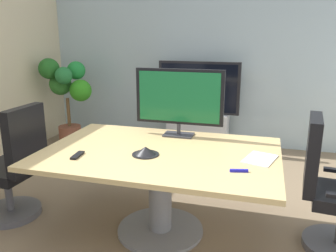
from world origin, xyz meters
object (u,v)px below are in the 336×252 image
Objects in this scene: wall_display_unit at (198,120)px; potted_plant at (67,91)px; office_chair_left at (14,172)px; office_chair_right at (331,196)px; conference_phone at (145,151)px; tv_monitor at (179,99)px; remote_control at (77,155)px; conference_table at (160,171)px.

wall_display_unit is 2.05m from potted_plant.
office_chair_left is 1.00× the size of office_chair_right.
office_chair_left and office_chair_right have the same top height.
office_chair_right is 4.95× the size of conference_phone.
tv_monitor reaches higher than wall_display_unit.
office_chair_left is at bearing -156.85° from tv_monitor.
tv_monitor is at bearing 45.51° from remote_control.
office_chair_right reaches higher than conference_phone.
conference_table is 11.53× the size of remote_control.
wall_display_unit is 7.71× the size of remote_control.
conference_table is at bearing 21.87° from remote_control.
office_chair_left is 1.68m from tv_monitor.
office_chair_left reaches higher than remote_control.
tv_monitor is (1.42, 0.61, 0.66)m from office_chair_left.
conference_table is at bearing 97.58° from office_chair_left.
conference_phone reaches higher than remote_control.
conference_phone is at bearing -123.41° from conference_table.
conference_phone is (-0.08, -0.13, 0.21)m from conference_table.
tv_monitor is at bearing 82.16° from office_chair_right.
office_chair_left is at bearing 101.67° from office_chair_right.
potted_plant is (-2.10, 2.00, 0.27)m from conference_table.
remote_control is (-0.47, -2.67, 0.32)m from wall_display_unit.
office_chair_right is at bearing -55.72° from wall_display_unit.
tv_monitor is (0.04, 0.48, 0.54)m from conference_table.
tv_monitor reaches higher than conference_phone.
potted_plant is at bearing -169.65° from wall_display_unit.
office_chair_left reaches higher than conference_table.
tv_monitor reaches higher than office_chair_left.
conference_table is 0.72m from tv_monitor.
conference_table is at bearing -86.95° from wall_display_unit.
office_chair_right is at bearing -27.98° from potted_plant.
conference_phone is (0.04, -2.49, 0.35)m from wall_display_unit.
office_chair_right is at bearing 7.67° from remote_control.
wall_display_unit is at bearing 93.05° from conference_table.
office_chair_left is 2.78m from office_chair_right.
office_chair_right is 2.68m from wall_display_unit.
tv_monitor reaches higher than remote_control.
remote_control is (-1.98, -0.46, 0.31)m from office_chair_right.
tv_monitor is 4.94× the size of remote_control.
tv_monitor is 3.82× the size of conference_phone.
conference_phone is at bearing -101.67° from tv_monitor.
remote_control is at bearing -99.98° from wall_display_unit.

